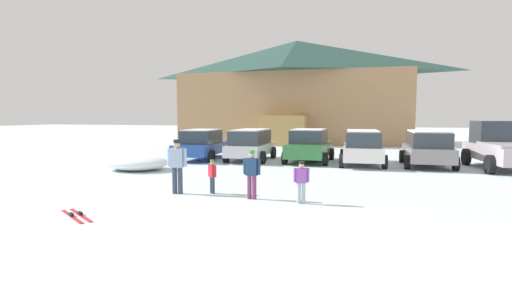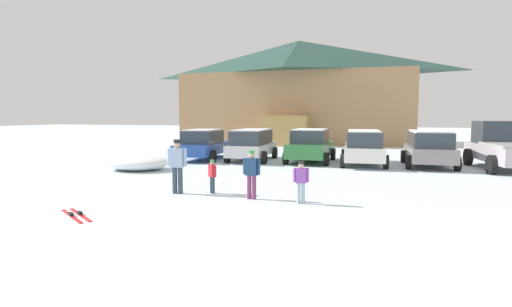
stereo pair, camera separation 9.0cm
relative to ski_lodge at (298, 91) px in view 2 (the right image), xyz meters
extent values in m
plane|color=silver|center=(3.88, -29.84, -4.61)|extent=(160.00, 160.00, 0.00)
cube|color=#A17952|center=(0.00, 0.05, -1.59)|extent=(19.72, 8.70, 6.03)
pyramid|color=#24473E|center=(0.00, 0.05, 2.95)|extent=(20.32, 9.30, 3.05)
cube|color=#A78548|center=(0.06, -5.08, -3.41)|extent=(3.62, 1.84, 2.40)
cube|color=#254BA1|center=(-1.95, -15.89, -4.00)|extent=(2.17, 4.84, 0.58)
cube|color=#2D3842|center=(-1.93, -16.13, -3.37)|extent=(1.78, 2.56, 0.69)
cube|color=white|center=(-1.93, -16.13, -2.99)|extent=(1.67, 2.43, 0.06)
cylinder|color=black|center=(-3.04, -14.50, -4.29)|extent=(0.27, 0.65, 0.64)
cylinder|color=black|center=(-1.07, -14.36, -4.29)|extent=(0.27, 0.65, 0.64)
cylinder|color=black|center=(-2.83, -17.42, -4.29)|extent=(0.27, 0.65, 0.64)
cylinder|color=black|center=(-0.86, -17.28, -4.29)|extent=(0.27, 0.65, 0.64)
cube|color=silver|center=(0.77, -15.72, -4.00)|extent=(2.04, 4.50, 0.58)
cube|color=#2D3842|center=(0.77, -15.80, -3.36)|extent=(1.76, 3.43, 0.71)
cube|color=white|center=(0.77, -15.80, -2.97)|extent=(1.64, 3.26, 0.06)
cylinder|color=black|center=(-0.27, -14.41, -4.29)|extent=(0.26, 0.65, 0.64)
cylinder|color=black|center=(1.64, -14.30, -4.29)|extent=(0.26, 0.65, 0.64)
cylinder|color=black|center=(-0.10, -17.14, -4.29)|extent=(0.26, 0.65, 0.64)
cylinder|color=black|center=(1.80, -17.02, -4.29)|extent=(0.26, 0.65, 0.64)
cube|color=#2E7138|center=(3.87, -15.47, -3.95)|extent=(1.87, 4.32, 0.68)
cube|color=#2D3842|center=(3.87, -15.68, -3.28)|extent=(1.64, 2.25, 0.66)
cube|color=white|center=(3.87, -15.68, -2.93)|extent=(1.53, 2.14, 0.06)
cylinder|color=black|center=(2.87, -14.13, -4.29)|extent=(0.22, 0.64, 0.64)
cylinder|color=black|center=(4.86, -14.13, -4.29)|extent=(0.22, 0.64, 0.64)
cylinder|color=black|center=(2.87, -16.81, -4.29)|extent=(0.22, 0.64, 0.64)
cylinder|color=black|center=(4.87, -16.80, -4.29)|extent=(0.22, 0.64, 0.64)
cube|color=white|center=(6.53, -15.90, -3.98)|extent=(2.10, 4.65, 0.62)
cube|color=#2D3842|center=(6.53, -15.99, -3.32)|extent=(1.80, 3.55, 0.68)
cube|color=white|center=(6.53, -15.99, -2.95)|extent=(1.69, 3.37, 0.06)
cylinder|color=black|center=(5.47, -14.57, -4.29)|extent=(0.27, 0.65, 0.64)
cylinder|color=black|center=(7.37, -14.43, -4.29)|extent=(0.27, 0.65, 0.64)
cylinder|color=black|center=(5.68, -17.37, -4.29)|extent=(0.27, 0.65, 0.64)
cylinder|color=black|center=(7.58, -17.23, -4.29)|extent=(0.27, 0.65, 0.64)
cube|color=gray|center=(9.48, -15.66, -3.97)|extent=(2.01, 4.37, 0.63)
cube|color=#2D3842|center=(9.49, -15.74, -3.31)|extent=(1.75, 3.33, 0.68)
cube|color=white|center=(9.49, -15.74, -2.94)|extent=(1.63, 3.16, 0.06)
cylinder|color=black|center=(8.44, -14.36, -4.29)|extent=(0.24, 0.65, 0.64)
cylinder|color=black|center=(10.43, -14.29, -4.29)|extent=(0.24, 0.65, 0.64)
cylinder|color=black|center=(8.54, -17.03, -4.29)|extent=(0.24, 0.65, 0.64)
cylinder|color=black|center=(10.53, -16.95, -4.29)|extent=(0.24, 0.65, 0.64)
cube|color=#BDB0BB|center=(12.65, -15.95, -3.86)|extent=(2.57, 5.42, 0.70)
cube|color=#2D3842|center=(12.55, -14.91, -2.98)|extent=(2.06, 1.86, 1.05)
cylinder|color=black|center=(11.38, -14.50, -4.21)|extent=(0.34, 0.82, 0.80)
cylinder|color=black|center=(11.68, -17.63, -4.21)|extent=(0.34, 0.82, 0.80)
cylinder|color=#9EB6C4|center=(5.38, -25.33, -4.32)|extent=(0.10, 0.10, 0.57)
cylinder|color=#9EB6C4|center=(5.25, -25.35, -4.32)|extent=(0.10, 0.10, 0.57)
cube|color=purple|center=(5.31, -25.34, -3.83)|extent=(0.31, 0.22, 0.40)
cylinder|color=purple|center=(5.49, -25.30, -3.82)|extent=(0.08, 0.08, 0.38)
cylinder|color=purple|center=(5.14, -25.38, -3.82)|extent=(0.08, 0.08, 0.38)
sphere|color=tan|center=(5.31, -25.34, -3.56)|extent=(0.15, 0.15, 0.15)
cylinder|color=black|center=(5.31, -25.34, -3.48)|extent=(0.14, 0.14, 0.07)
cylinder|color=#2A3C51|center=(2.47, -24.78, -4.35)|extent=(0.09, 0.09, 0.51)
cylinder|color=#2A3C51|center=(2.38, -24.71, -4.35)|extent=(0.09, 0.09, 0.51)
cube|color=red|center=(2.43, -24.74, -3.91)|extent=(0.29, 0.27, 0.36)
cylinder|color=red|center=(2.56, -24.84, -3.90)|extent=(0.07, 0.07, 0.35)
cylinder|color=red|center=(2.30, -24.65, -3.90)|extent=(0.07, 0.07, 0.35)
sphere|color=tan|center=(2.43, -24.74, -3.66)|extent=(0.13, 0.13, 0.13)
cylinder|color=#3A934A|center=(2.43, -24.74, -3.59)|extent=(0.13, 0.13, 0.06)
cylinder|color=#334152|center=(1.32, -25.09, -4.20)|extent=(0.15, 0.15, 0.82)
cylinder|color=#334152|center=(1.50, -25.07, -4.20)|extent=(0.15, 0.15, 0.82)
cube|color=#9AB4D9|center=(1.41, -25.08, -3.50)|extent=(0.43, 0.29, 0.58)
cylinder|color=#9AB4D9|center=(1.16, -25.12, -3.48)|extent=(0.11, 0.11, 0.55)
cylinder|color=#9AB4D9|center=(1.66, -25.04, -3.48)|extent=(0.11, 0.11, 0.55)
sphere|color=tan|center=(1.41, -25.08, -3.10)|extent=(0.21, 0.21, 0.21)
cylinder|color=black|center=(1.41, -25.08, -2.99)|extent=(0.20, 0.20, 0.10)
cylinder|color=#773460|center=(3.92, -25.17, -4.26)|extent=(0.13, 0.13, 0.69)
cylinder|color=#773460|center=(3.77, -25.16, -4.26)|extent=(0.13, 0.13, 0.69)
cube|color=navy|center=(3.84, -25.17, -3.67)|extent=(0.35, 0.22, 0.49)
cylinder|color=navy|center=(4.06, -25.18, -3.66)|extent=(0.09, 0.09, 0.46)
cylinder|color=navy|center=(3.63, -25.16, -3.66)|extent=(0.09, 0.09, 0.46)
sphere|color=tan|center=(3.84, -25.17, -3.34)|extent=(0.18, 0.18, 0.18)
cylinder|color=green|center=(3.84, -25.17, -3.24)|extent=(0.17, 0.17, 0.08)
cube|color=red|center=(0.49, -28.20, -4.60)|extent=(1.40, 0.97, 0.02)
cube|color=black|center=(0.44, -28.17, -4.56)|extent=(0.21, 0.18, 0.06)
cube|color=red|center=(0.38, -28.37, -4.60)|extent=(1.40, 0.97, 0.02)
cube|color=black|center=(0.33, -28.34, -4.56)|extent=(0.21, 0.18, 0.06)
ellipsoid|color=white|center=(-2.89, -20.84, -4.27)|extent=(2.88, 2.31, 0.67)
camera|label=1|loc=(7.30, -35.94, -2.21)|focal=28.00mm
camera|label=2|loc=(7.39, -35.92, -2.21)|focal=28.00mm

